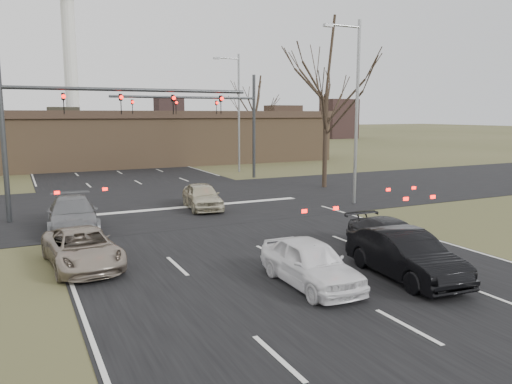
# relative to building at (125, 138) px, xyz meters

# --- Properties ---
(ground) EXTENTS (360.00, 360.00, 0.00)m
(ground) POSITION_rel_building_xyz_m (-2.00, -38.00, -2.67)
(ground) COLOR #434525
(ground) RESTS_ON ground
(road_main) EXTENTS (14.00, 300.00, 0.02)m
(road_main) POSITION_rel_building_xyz_m (-2.00, 22.00, -2.66)
(road_main) COLOR black
(road_main) RESTS_ON ground
(road_cross) EXTENTS (200.00, 14.00, 0.02)m
(road_cross) POSITION_rel_building_xyz_m (-2.00, -23.00, -2.65)
(road_cross) COLOR black
(road_cross) RESTS_ON ground
(building) EXTENTS (42.40, 10.40, 5.30)m
(building) POSITION_rel_building_xyz_m (0.00, 0.00, 0.00)
(building) COLOR brown
(building) RESTS_ON ground
(mast_arm_near) EXTENTS (12.12, 0.24, 8.00)m
(mast_arm_near) POSITION_rel_building_xyz_m (-7.23, -25.00, 2.41)
(mast_arm_near) COLOR #383A3D
(mast_arm_near) RESTS_ON ground
(mast_arm_far) EXTENTS (11.12, 0.24, 8.00)m
(mast_arm_far) POSITION_rel_building_xyz_m (4.18, -15.00, 2.35)
(mast_arm_far) COLOR #383A3D
(mast_arm_far) RESTS_ON ground
(streetlight_right_near) EXTENTS (2.34, 0.25, 10.00)m
(streetlight_right_near) POSITION_rel_building_xyz_m (6.82, -28.00, 2.92)
(streetlight_right_near) COLOR gray
(streetlight_right_near) RESTS_ON ground
(streetlight_right_far) EXTENTS (2.34, 0.25, 10.00)m
(streetlight_right_far) POSITION_rel_building_xyz_m (7.32, -11.00, 2.92)
(streetlight_right_far) COLOR gray
(streetlight_right_far) RESTS_ON ground
(tree_right_near) EXTENTS (6.90, 6.90, 11.50)m
(tree_right_near) POSITION_rel_building_xyz_m (9.00, -22.00, 6.23)
(tree_right_near) COLOR black
(tree_right_near) RESTS_ON ground
(tree_right_far) EXTENTS (5.40, 5.40, 9.00)m
(tree_right_far) POSITION_rel_building_xyz_m (13.00, -3.00, 4.29)
(tree_right_far) COLOR black
(tree_right_far) RESTS_ON ground
(car_silver_suv) EXTENTS (2.40, 4.63, 1.25)m
(car_silver_suv) POSITION_rel_building_xyz_m (-8.30, -33.60, -2.04)
(car_silver_suv) COLOR gray
(car_silver_suv) RESTS_ON ground
(car_white_sedan) EXTENTS (1.71, 4.10, 1.39)m
(car_white_sedan) POSITION_rel_building_xyz_m (-2.50, -38.48, -1.97)
(car_white_sedan) COLOR white
(car_white_sedan) RESTS_ON ground
(car_black_hatch) EXTENTS (1.96, 4.60, 1.48)m
(car_black_hatch) POSITION_rel_building_xyz_m (0.46, -39.20, -1.93)
(car_black_hatch) COLOR black
(car_black_hatch) RESTS_ON ground
(car_charcoal_sedan) EXTENTS (1.95, 4.28, 1.21)m
(car_charcoal_sedan) POSITION_rel_building_xyz_m (2.00, -36.85, -2.06)
(car_charcoal_sedan) COLOR black
(car_charcoal_sedan) RESTS_ON ground
(car_grey_ahead) EXTENTS (2.40, 5.16, 1.46)m
(car_grey_ahead) POSITION_rel_building_xyz_m (-8.01, -28.10, -1.94)
(car_grey_ahead) COLOR slate
(car_grey_ahead) RESTS_ON ground
(car_silver_ahead) EXTENTS (2.14, 4.24, 1.38)m
(car_silver_ahead) POSITION_rel_building_xyz_m (-1.26, -25.76, -1.97)
(car_silver_ahead) COLOR beige
(car_silver_ahead) RESTS_ON ground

